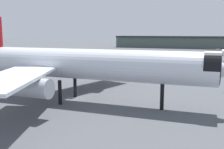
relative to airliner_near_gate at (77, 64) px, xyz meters
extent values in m
plane|color=#4C4F54|center=(-1.99, 1.64, -8.14)|extent=(900.00, 900.00, 0.00)
cylinder|color=silver|center=(0.34, 0.01, 0.14)|extent=(56.00, 7.68, 6.37)
cone|color=silver|center=(28.27, 0.66, 0.14)|extent=(7.15, 6.41, 6.24)
cylinder|color=black|center=(26.99, 0.63, 0.62)|extent=(3.02, 6.50, 6.44)
cube|color=silver|center=(-4.36, 15.66, -0.66)|extent=(15.77, 26.65, 0.51)
cylinder|color=#B7BAC1|center=(-2.95, 12.67, -2.76)|extent=(7.90, 3.69, 3.50)
cube|color=silver|center=(-3.62, -15.85, -0.66)|extent=(16.76, 26.68, 0.51)
cylinder|color=#B7BAC1|center=(-2.35, -12.80, -2.76)|extent=(7.90, 3.69, 3.50)
cube|color=silver|center=(-24.39, 6.05, 0.78)|extent=(5.26, 10.17, 0.38)
cylinder|color=black|center=(18.21, 0.43, -5.59)|extent=(0.76, 0.76, 5.10)
cylinder|color=black|center=(-2.53, 3.29, -5.59)|extent=(0.76, 0.76, 5.10)
cylinder|color=black|center=(-2.37, -3.40, -5.59)|extent=(0.76, 0.76, 5.10)
cone|color=silver|center=(27.44, 98.30, -3.63)|extent=(4.37, 4.04, 3.40)
cylinder|color=black|center=(28.13, 98.17, -3.37)|extent=(2.17, 3.73, 3.51)
cube|color=#475651|center=(13.94, 213.37, -3.14)|extent=(160.35, 25.26, 10.02)
cube|color=#232628|center=(13.94, 213.37, 2.47)|extent=(160.36, 27.74, 1.20)
cube|color=black|center=(-28.52, 25.73, -7.64)|extent=(1.63, 3.21, 0.30)
cube|color=#E5B70C|center=(-28.51, 24.77, -6.89)|extent=(1.61, 1.29, 1.20)
cube|color=#1E2D38|center=(-28.51, 24.19, -6.65)|extent=(1.34, 0.09, 0.60)
cube|color=#E5B70C|center=(-28.53, 26.31, -7.04)|extent=(1.62, 1.93, 0.90)
cylinder|color=black|center=(-27.71, 24.62, -7.79)|extent=(0.29, 0.70, 0.70)
cylinder|color=black|center=(-29.31, 24.60, -7.79)|extent=(0.29, 0.70, 0.70)
cylinder|color=black|center=(-27.73, 26.86, -7.79)|extent=(0.29, 0.70, 0.70)
cylinder|color=black|center=(-29.33, 26.84, -7.79)|extent=(0.29, 0.70, 0.70)
cone|color=#F2600C|center=(16.13, 33.69, -7.83)|extent=(0.51, 0.51, 0.63)
camera|label=1|loc=(27.65, -50.37, 6.83)|focal=43.10mm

